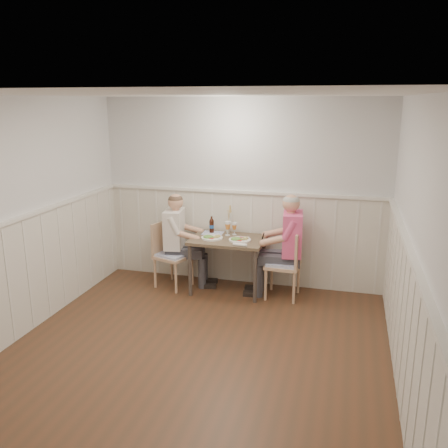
% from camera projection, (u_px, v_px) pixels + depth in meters
% --- Properties ---
extents(ground_plane, '(4.50, 4.50, 0.00)m').
position_uv_depth(ground_plane, '(191.00, 359.00, 4.82)').
color(ground_plane, '#4A311F').
extents(room_shell, '(4.04, 4.54, 2.60)m').
position_uv_depth(room_shell, '(188.00, 214.00, 4.43)').
color(room_shell, silver).
rests_on(room_shell, ground).
extents(wainscot, '(4.00, 4.49, 1.34)m').
position_uv_depth(wainscot, '(210.00, 272.00, 5.28)').
color(wainscot, silver).
rests_on(wainscot, ground).
extents(dining_table, '(0.98, 0.70, 0.75)m').
position_uv_depth(dining_table, '(228.00, 245.00, 6.39)').
color(dining_table, brown).
rests_on(dining_table, ground).
extents(chair_right, '(0.45, 0.45, 0.92)m').
position_uv_depth(chair_right, '(287.00, 262.00, 6.21)').
color(chair_right, tan).
rests_on(chair_right, ground).
extents(chair_left, '(0.54, 0.54, 0.92)m').
position_uv_depth(chair_left, '(170.00, 252.00, 6.62)').
color(chair_left, tan).
rests_on(chair_left, ground).
extents(man_in_pink, '(0.68, 0.47, 1.41)m').
position_uv_depth(man_in_pink, '(288.00, 254.00, 6.25)').
color(man_in_pink, '#3F3F47').
rests_on(man_in_pink, ground).
extents(diner_cream, '(0.66, 0.47, 1.34)m').
position_uv_depth(diner_cream, '(178.00, 247.00, 6.64)').
color(diner_cream, '#3F3F47').
rests_on(diner_cream, ground).
extents(plate_man, '(0.29, 0.29, 0.07)m').
position_uv_depth(plate_man, '(239.00, 239.00, 6.25)').
color(plate_man, white).
rests_on(plate_man, dining_table).
extents(plate_diner, '(0.29, 0.29, 0.07)m').
position_uv_depth(plate_diner, '(211.00, 237.00, 6.35)').
color(plate_diner, white).
rests_on(plate_diner, dining_table).
extents(beer_glass_a, '(0.07, 0.07, 0.17)m').
position_uv_depth(beer_glass_a, '(234.00, 227.00, 6.51)').
color(beer_glass_a, silver).
rests_on(beer_glass_a, dining_table).
extents(beer_glass_b, '(0.08, 0.08, 0.20)m').
position_uv_depth(beer_glass_b, '(228.00, 226.00, 6.47)').
color(beer_glass_b, silver).
rests_on(beer_glass_b, dining_table).
extents(beer_bottle, '(0.07, 0.07, 0.24)m').
position_uv_depth(beer_bottle, '(212.00, 225.00, 6.61)').
color(beer_bottle, black).
rests_on(beer_bottle, dining_table).
extents(rolled_napkin, '(0.18, 0.05, 0.04)m').
position_uv_depth(rolled_napkin, '(240.00, 245.00, 6.02)').
color(rolled_napkin, white).
rests_on(rolled_napkin, dining_table).
extents(grass_vase, '(0.05, 0.05, 0.42)m').
position_uv_depth(grass_vase, '(228.00, 220.00, 6.59)').
color(grass_vase, silver).
rests_on(grass_vase, dining_table).
extents(gingham_mat, '(0.29, 0.24, 0.01)m').
position_uv_depth(gingham_mat, '(213.00, 233.00, 6.61)').
color(gingham_mat, '#7081C6').
rests_on(gingham_mat, dining_table).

